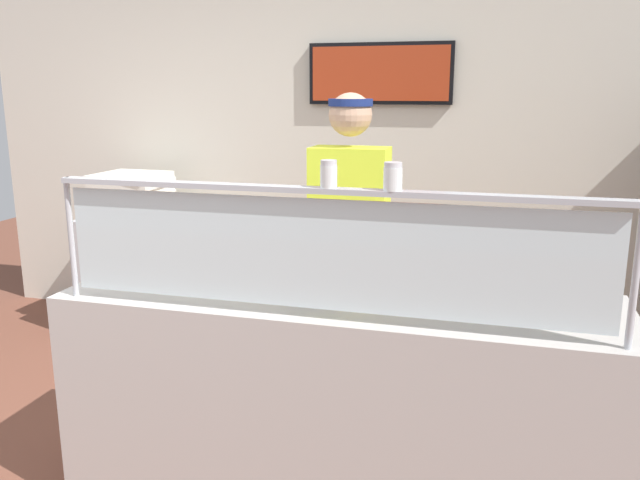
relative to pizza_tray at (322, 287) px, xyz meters
name	(u,v)px	position (x,y,z in m)	size (l,w,h in m)	color
ground_plane	(367,427)	(0.08, 0.61, -0.97)	(12.00, 12.00, 0.00)	brown
shop_rear_unit	(410,151)	(0.08, 2.04, 0.39)	(6.68, 0.13, 2.70)	silver
serving_counter	(337,403)	(0.08, -0.06, -0.49)	(2.28, 0.66, 0.95)	#BCB7B2
sneeze_guard	(320,238)	(0.08, -0.33, 0.29)	(2.10, 0.06, 0.49)	#B2B5BC
pizza_tray	(322,287)	(0.00, 0.00, 0.00)	(0.44, 0.44, 0.04)	#9EA0A8
pizza_server	(316,283)	(-0.02, -0.02, 0.02)	(0.07, 0.28, 0.01)	#ADAFB7
parmesan_shaker	(329,176)	(0.11, -0.33, 0.51)	(0.06, 0.06, 0.10)	white
pepper_flake_shaker	(393,178)	(0.34, -0.33, 0.51)	(0.06, 0.06, 0.10)	white
worker_figure	(350,246)	(-0.02, 0.58, 0.04)	(0.41, 0.50, 1.76)	#23232D
prep_shelf	(138,275)	(-1.83, 1.55, -0.53)	(0.70, 0.55, 0.88)	#B7BABF
pizza_box_stack	(133,195)	(-1.83, 1.55, 0.07)	(0.49, 0.48, 0.31)	silver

